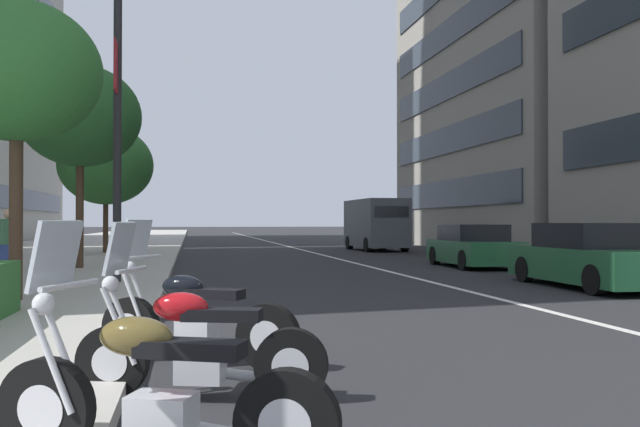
% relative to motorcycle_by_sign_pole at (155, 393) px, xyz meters
% --- Properties ---
extents(sidewalk_right_plaza, '(160.00, 10.49, 0.15)m').
position_rel_motorcycle_by_sign_pole_xyz_m(sidewalk_right_plaza, '(27.59, 5.55, -0.36)').
color(sidewalk_right_plaza, '#B2ADA3').
rests_on(sidewalk_right_plaza, ground).
extents(lane_centre_stripe, '(110.00, 0.16, 0.01)m').
position_rel_motorcycle_by_sign_pole_xyz_m(lane_centre_stripe, '(32.59, -5.93, -0.43)').
color(lane_centre_stripe, silver).
rests_on(lane_centre_stripe, ground).
extents(motorcycle_by_sign_pole, '(0.99, 2.03, 1.47)m').
position_rel_motorcycle_by_sign_pole_xyz_m(motorcycle_by_sign_pole, '(0.00, 0.00, 0.00)').
color(motorcycle_by_sign_pole, black).
rests_on(motorcycle_by_sign_pole, ground).
extents(motorcycle_far_end_row, '(0.81, 2.04, 1.46)m').
position_rel_motorcycle_by_sign_pole_xyz_m(motorcycle_far_end_row, '(1.44, -0.25, -0.00)').
color(motorcycle_far_end_row, black).
rests_on(motorcycle_far_end_row, ground).
extents(motorcycle_under_tarp, '(1.24, 2.00, 1.49)m').
position_rel_motorcycle_by_sign_pole_xyz_m(motorcycle_under_tarp, '(2.83, -0.23, 0.01)').
color(motorcycle_under_tarp, black).
rests_on(motorcycle_under_tarp, ground).
extents(car_approaching_light, '(4.54, 2.03, 1.43)m').
position_rel_motorcycle_by_sign_pole_xyz_m(car_approaching_light, '(9.13, -8.96, 0.23)').
color(car_approaching_light, '#236038').
rests_on(car_approaching_light, ground).
extents(car_following_behind, '(4.27, 2.02, 1.37)m').
position_rel_motorcycle_by_sign_pole_xyz_m(car_following_behind, '(15.88, -9.19, 0.21)').
color(car_following_behind, '#236038').
rests_on(car_following_behind, ground).
extents(delivery_van_ahead, '(5.08, 2.22, 2.60)m').
position_rel_motorcycle_by_sign_pole_xyz_m(delivery_van_ahead, '(28.35, -9.50, 0.95)').
color(delivery_van_ahead, '#4C5156').
rests_on(delivery_van_ahead, ground).
extents(street_lamp_with_banners, '(1.26, 2.27, 8.59)m').
position_rel_motorcycle_by_sign_pole_xyz_m(street_lamp_with_banners, '(10.88, 1.07, 4.81)').
color(street_lamp_with_banners, '#232326').
rests_on(street_lamp_with_banners, sidewalk_right_plaza).
extents(street_tree_near_plaza_corner, '(2.80, 2.80, 5.05)m').
position_rel_motorcycle_by_sign_pole_xyz_m(street_tree_near_plaza_corner, '(7.79, 2.68, 3.55)').
color(street_tree_near_plaza_corner, '#473323').
rests_on(street_tree_near_plaza_corner, sidewalk_right_plaza).
extents(street_tree_mid_sidewalk, '(3.42, 3.42, 5.80)m').
position_rel_motorcycle_by_sign_pole_xyz_m(street_tree_mid_sidewalk, '(15.67, 2.90, 4.05)').
color(street_tree_mid_sidewalk, '#473323').
rests_on(street_tree_mid_sidewalk, sidewalk_right_plaza).
extents(street_tree_by_lamp_post, '(3.98, 3.98, 5.44)m').
position_rel_motorcycle_by_sign_pole_xyz_m(street_tree_by_lamp_post, '(25.31, 3.36, 3.45)').
color(street_tree_by_lamp_post, '#473323').
rests_on(street_tree_by_lamp_post, sidewalk_right_plaza).
extents(pedestrian_on_plaza, '(0.47, 0.47, 1.59)m').
position_rel_motorcycle_by_sign_pole_xyz_m(pedestrian_on_plaza, '(11.51, 3.73, 0.51)').
color(pedestrian_on_plaza, '#33478C').
rests_on(pedestrian_on_plaza, sidewalk_right_plaza).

